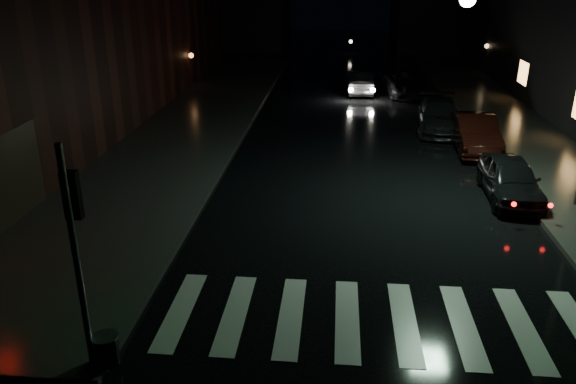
% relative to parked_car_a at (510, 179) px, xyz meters
% --- Properties ---
extents(ground, '(120.00, 120.00, 0.00)m').
position_rel_parked_car_a_xyz_m(ground, '(-7.60, -7.68, -0.66)').
color(ground, black).
rests_on(ground, ground).
extents(sidewalk_left, '(6.00, 44.00, 0.15)m').
position_rel_parked_car_a_xyz_m(sidewalk_left, '(-12.60, 6.32, -0.58)').
color(sidewalk_left, '#282826').
rests_on(sidewalk_left, ground).
extents(sidewalk_right, '(4.00, 44.00, 0.15)m').
position_rel_parked_car_a_xyz_m(sidewalk_right, '(2.40, 6.32, -0.58)').
color(sidewalk_right, '#282826').
rests_on(sidewalk_right, ground).
extents(building_left, '(10.00, 36.00, 7.00)m').
position_rel_parked_car_a_xyz_m(building_left, '(-19.60, 8.32, 2.84)').
color(building_left, black).
rests_on(building_left, ground).
extents(building_far_left, '(14.00, 10.00, 8.00)m').
position_rel_parked_car_a_xyz_m(building_far_left, '(-17.60, 37.32, 3.34)').
color(building_far_left, black).
rests_on(building_far_left, ground).
extents(building_far_right, '(14.00, 10.00, 7.00)m').
position_rel_parked_car_a_xyz_m(building_far_right, '(6.40, 37.32, 2.84)').
color(building_far_right, black).
rests_on(building_far_right, ground).
extents(crosswalk, '(9.00, 3.00, 0.01)m').
position_rel_parked_car_a_xyz_m(crosswalk, '(-4.60, -7.18, -0.65)').
color(crosswalk, beige).
rests_on(crosswalk, ground).
extents(signal_pole_corner, '(0.68, 0.61, 4.20)m').
position_rel_parked_car_a_xyz_m(signal_pole_corner, '(-9.74, -9.14, 0.88)').
color(signal_pole_corner, slate).
rests_on(signal_pole_corner, ground).
extents(parked_car_a, '(1.69, 3.92, 1.32)m').
position_rel_parked_car_a_xyz_m(parked_car_a, '(0.00, 0.00, 0.00)').
color(parked_car_a, black).
rests_on(parked_car_a, ground).
extents(parked_car_b, '(1.72, 4.41, 1.43)m').
position_rel_parked_car_a_xyz_m(parked_car_b, '(0.00, 5.11, 0.06)').
color(parked_car_b, black).
rests_on(parked_car_b, ground).
extents(parked_car_c, '(2.29, 4.84, 1.36)m').
position_rel_parked_car_a_xyz_m(parked_car_c, '(-0.93, 8.07, 0.02)').
color(parked_car_c, black).
rests_on(parked_car_c, ground).
extents(parked_car_d, '(3.07, 5.44, 1.43)m').
position_rel_parked_car_a_xyz_m(parked_car_d, '(-1.64, 15.67, 0.06)').
color(parked_car_d, black).
rests_on(parked_car_d, ground).
extents(oncoming_car, '(1.41, 3.99, 1.31)m').
position_rel_parked_car_a_xyz_m(oncoming_car, '(-4.27, 15.91, -0.00)').
color(oncoming_car, black).
rests_on(oncoming_car, ground).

